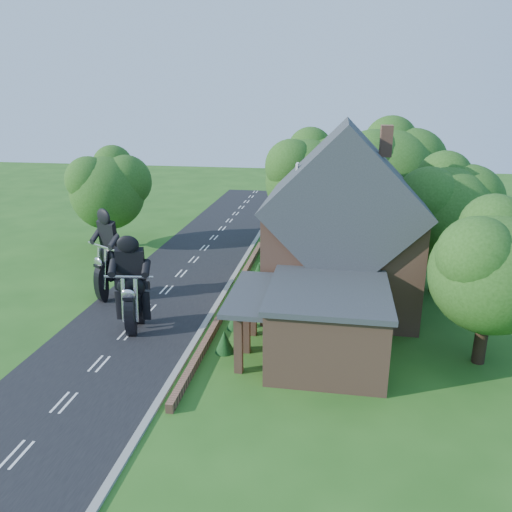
% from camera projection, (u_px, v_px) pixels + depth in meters
% --- Properties ---
extents(ground, '(120.00, 120.00, 0.00)m').
position_uv_depth(ground, '(127.00, 334.00, 25.15)').
color(ground, '#245618').
rests_on(ground, ground).
extents(road, '(7.00, 80.00, 0.02)m').
position_uv_depth(road, '(127.00, 334.00, 25.15)').
color(road, black).
rests_on(road, ground).
extents(kerb, '(0.30, 80.00, 0.12)m').
position_uv_depth(kerb, '(197.00, 338.00, 24.56)').
color(kerb, gray).
rests_on(kerb, ground).
extents(garden_wall, '(0.30, 22.00, 0.40)m').
position_uv_depth(garden_wall, '(231.00, 298.00, 29.11)').
color(garden_wall, brown).
rests_on(garden_wall, ground).
extents(house, '(9.54, 8.64, 10.24)m').
position_uv_depth(house, '(342.00, 229.00, 27.79)').
color(house, brown).
rests_on(house, ground).
extents(annex, '(7.05, 5.94, 3.44)m').
position_uv_depth(annex, '(324.00, 323.00, 22.30)').
color(annex, brown).
rests_on(annex, ground).
extents(tree_annex_side, '(5.64, 5.20, 7.48)m').
position_uv_depth(tree_annex_side, '(501.00, 263.00, 21.10)').
color(tree_annex_side, black).
rests_on(tree_annex_side, ground).
extents(tree_house_right, '(6.51, 6.00, 8.40)m').
position_uv_depth(tree_house_right, '(450.00, 208.00, 29.01)').
color(tree_house_right, black).
rests_on(tree_house_right, ground).
extents(tree_behind_house, '(7.81, 7.20, 10.08)m').
position_uv_depth(tree_behind_house, '(395.00, 171.00, 36.14)').
color(tree_behind_house, black).
rests_on(tree_behind_house, ground).
extents(tree_behind_left, '(6.94, 6.40, 9.16)m').
position_uv_depth(tree_behind_left, '(313.00, 174.00, 38.16)').
color(tree_behind_left, black).
rests_on(tree_behind_left, ground).
extents(tree_far_road, '(6.08, 5.60, 7.84)m').
position_uv_depth(tree_far_road, '(112.00, 186.00, 37.97)').
color(tree_far_road, black).
rests_on(tree_far_road, ground).
extents(shrub_a, '(0.90, 0.90, 1.10)m').
position_uv_depth(shrub_a, '(224.00, 341.00, 23.21)').
color(shrub_a, '#103313').
rests_on(shrub_a, ground).
extents(shrub_b, '(0.90, 0.90, 1.10)m').
position_uv_depth(shrub_b, '(235.00, 319.00, 25.56)').
color(shrub_b, '#103313').
rests_on(shrub_b, ground).
extents(shrub_c, '(0.90, 0.90, 1.10)m').
position_uv_depth(shrub_c, '(244.00, 300.00, 27.90)').
color(shrub_c, '#103313').
rests_on(shrub_c, ground).
extents(shrub_d, '(0.90, 0.90, 1.10)m').
position_uv_depth(shrub_d, '(259.00, 270.00, 32.59)').
color(shrub_d, '#103313').
rests_on(shrub_d, ground).
extents(shrub_e, '(0.90, 0.90, 1.10)m').
position_uv_depth(shrub_e, '(264.00, 259.00, 34.94)').
color(shrub_e, '#103313').
rests_on(shrub_e, ground).
extents(shrub_f, '(0.90, 0.90, 1.10)m').
position_uv_depth(shrub_f, '(269.00, 248.00, 37.28)').
color(shrub_f, '#103313').
rests_on(shrub_f, ground).
extents(motorcycle_lead, '(0.61, 1.67, 1.52)m').
position_uv_depth(motorcycle_lead, '(135.00, 317.00, 25.32)').
color(motorcycle_lead, black).
rests_on(motorcycle_lead, ground).
extents(motorcycle_follow, '(1.26, 1.74, 1.63)m').
position_uv_depth(motorcycle_follow, '(113.00, 285.00, 29.34)').
color(motorcycle_follow, black).
rests_on(motorcycle_follow, ground).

